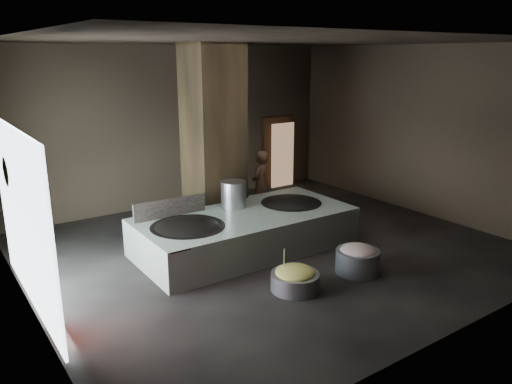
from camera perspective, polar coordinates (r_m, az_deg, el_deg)
floor at (r=11.36m, az=1.56°, el=-6.71°), size 10.00×9.00×0.10m
ceiling at (r=10.52m, az=1.75°, el=17.17°), size 10.00×9.00×0.10m
back_wall at (r=14.56m, az=-9.17°, el=7.45°), size 10.00×0.10×4.50m
front_wall at (r=7.65m, az=22.40°, el=-0.82°), size 10.00×0.10×4.50m
left_wall at (r=8.76m, az=-25.94°, el=0.75°), size 0.10×9.00×4.50m
right_wall at (r=14.26m, az=18.29°, el=6.70°), size 0.10×9.00×4.50m
pillar at (r=12.11m, az=-4.90°, el=5.97°), size 1.20×1.20×4.50m
hearth_platform at (r=11.20m, az=-1.24°, el=-4.48°), size 4.83×2.35×0.84m
platform_cap at (r=11.07m, az=-1.25°, el=-2.55°), size 4.70×2.25×0.03m
wok_left at (r=10.36m, az=-7.80°, el=-4.36°), size 1.51×1.51×0.42m
wok_left_rim at (r=10.33m, az=-7.81°, el=-4.00°), size 1.54×1.54×0.05m
wok_right at (r=11.89m, az=4.04°, el=-1.62°), size 1.41×1.41×0.40m
wok_right_rim at (r=11.87m, az=4.04°, el=-1.30°), size 1.44×1.44×0.05m
stock_pot at (r=11.44m, az=-2.58°, el=-0.30°), size 0.58×0.58×0.63m
splash_guard at (r=10.95m, az=-9.78°, el=-1.79°), size 1.67×0.08×0.42m
cook at (r=13.28m, az=0.50°, el=0.90°), size 0.78×0.70×1.79m
veg_basin at (r=9.44m, az=4.48°, el=-10.16°), size 1.07×1.07×0.33m
veg_fill at (r=9.36m, az=4.50°, el=-9.14°), size 0.74×0.74×0.23m
ladle at (r=9.30m, az=3.22°, el=-7.94°), size 0.24×0.30×0.64m
meat_basin at (r=10.28m, az=11.51°, el=-7.76°), size 1.12×1.12×0.48m
meat_fill at (r=10.20m, az=11.58°, el=-6.67°), size 0.72×0.72×0.28m
doorway_near at (r=15.23m, az=-4.75°, el=3.55°), size 1.18×0.08×2.38m
doorway_near_glow at (r=15.40m, az=-4.51°, el=3.50°), size 0.77×0.04×1.81m
doorway_far at (r=16.54m, az=2.46°, el=4.54°), size 1.18×0.08×2.38m
doorway_far_glow at (r=16.36m, az=3.05°, el=4.23°), size 0.88×0.04×2.09m
left_opening at (r=9.13m, az=-25.07°, el=-2.84°), size 0.04×4.20×3.10m
pavilion_sliver at (r=8.21m, az=-22.27°, el=-10.18°), size 0.05×0.90×1.70m
tree_silhouette at (r=10.05m, az=-26.05°, el=2.18°), size 0.28×1.10×1.10m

